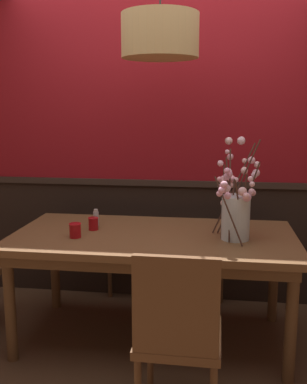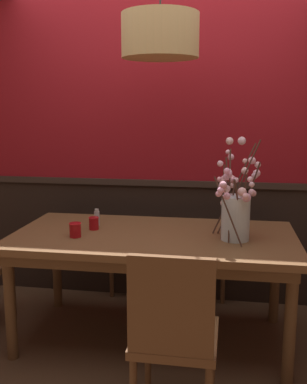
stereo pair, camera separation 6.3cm
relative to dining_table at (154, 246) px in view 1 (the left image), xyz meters
The scene contains 11 objects.
ground_plane 0.68m from the dining_table, ahead, with size 24.00×24.00×0.00m, color #4C3321.
back_wall 1.11m from the dining_table, 90.00° to the left, with size 4.97×0.14×2.96m.
dining_table is the anchor object (origin of this frame).
chair_far_side_right 0.94m from the dining_table, 73.34° to the left, with size 0.47×0.43×0.94m.
chair_near_side_right 0.92m from the dining_table, 74.62° to the right, with size 0.42×0.44×0.95m.
chair_far_side_left 0.95m from the dining_table, 108.48° to the left, with size 0.42×0.40×0.96m.
vase_with_blossoms 0.60m from the dining_table, ahead, with size 0.31×0.55×0.65m.
candle_holder_nearer_center 0.45m from the dining_table, behind, with size 0.07×0.07×0.09m.
candle_holder_nearer_edge 0.53m from the dining_table, 162.50° to the right, with size 0.08×0.08×0.10m.
condiment_bottle 0.49m from the dining_table, 159.97° to the left, with size 0.04×0.04×0.12m.
pendant_lamp 1.36m from the dining_table, 48.50° to the left, with size 0.49×0.49×1.06m.
Camera 1 is at (0.40, -2.85, 1.58)m, focal length 41.54 mm.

